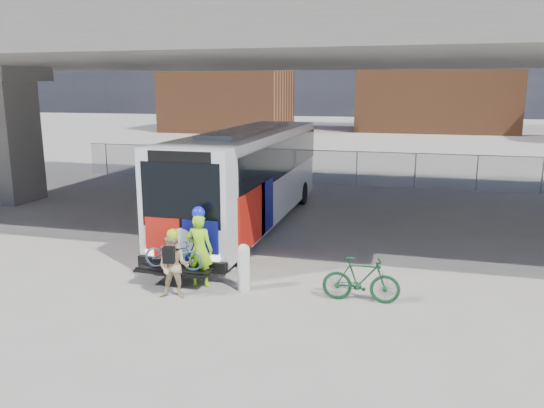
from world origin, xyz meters
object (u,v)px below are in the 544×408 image
(bus, at_px, (249,170))
(bollard, at_px, (244,265))
(bike_parked, at_px, (361,280))
(cyclist_tan, at_px, (174,266))
(cyclist_hivis, at_px, (200,248))

(bus, height_order, bollard, bus)
(bus, relative_size, bike_parked, 6.86)
(bollard, height_order, cyclist_tan, cyclist_tan)
(bollard, height_order, cyclist_hivis, cyclist_hivis)
(bollard, height_order, bike_parked, bollard)
(bollard, xyz_separation_m, bike_parked, (2.99, 0.00, -0.09))
(bus, distance_m, cyclist_tan, 7.41)
(cyclist_tan, relative_size, bike_parked, 0.95)
(cyclist_tan, distance_m, bike_parked, 4.59)
(bus, xyz_separation_m, cyclist_hivis, (0.63, -6.33, -1.08))
(bus, height_order, bike_parked, bus)
(bus, height_order, cyclist_tan, bus)
(cyclist_hivis, bearing_deg, bus, -84.10)
(cyclist_hivis, relative_size, cyclist_tan, 1.20)
(cyclist_tan, bearing_deg, cyclist_hivis, 63.47)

